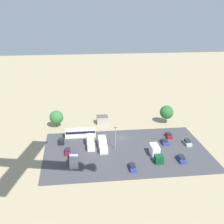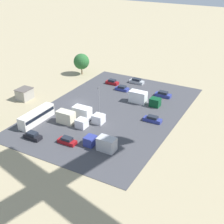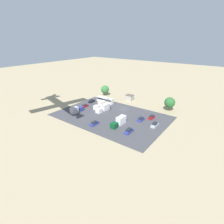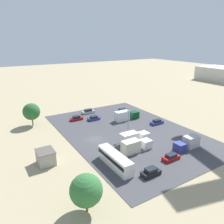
% 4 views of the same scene
% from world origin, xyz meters
% --- Properties ---
extents(ground_plane, '(400.00, 400.00, 0.00)m').
position_xyz_m(ground_plane, '(0.00, 0.00, 0.00)').
color(ground_plane, tan).
extents(parking_lot_surface, '(52.02, 34.77, 0.08)m').
position_xyz_m(parking_lot_surface, '(0.00, 10.73, 0.04)').
color(parking_lot_surface, '#424247').
rests_on(parking_lot_surface, ground).
extents(shed_building, '(4.35, 3.70, 3.17)m').
position_xyz_m(shed_building, '(5.25, -14.72, 1.59)').
color(shed_building, '#9E998E').
rests_on(shed_building, ground).
extents(bus, '(10.70, 2.47, 3.04)m').
position_xyz_m(bus, '(14.17, -2.44, 1.72)').
color(bus, silver).
rests_on(bus, ground).
extents(parked_car_0, '(1.86, 4.70, 1.61)m').
position_xyz_m(parked_car_0, '(-21.21, 8.14, 0.75)').
color(parked_car_0, '#ADB2B7').
rests_on(parked_car_0, ground).
extents(parked_car_1, '(1.78, 4.25, 1.46)m').
position_xyz_m(parked_car_1, '(18.52, 9.89, 0.69)').
color(parked_car_1, maroon).
rests_on(parked_car_1, ground).
extents(parked_car_2, '(1.86, 4.13, 1.63)m').
position_xyz_m(parked_car_2, '(20.71, 1.96, 0.76)').
color(parked_car_2, black).
rests_on(parked_car_2, ground).
extents(parked_car_3, '(1.83, 4.64, 1.64)m').
position_xyz_m(parked_car_3, '(-15.27, 19.39, 0.76)').
color(parked_car_3, navy).
rests_on(parked_car_3, ground).
extents(parked_car_4, '(1.98, 4.02, 1.44)m').
position_xyz_m(parked_car_4, '(-13.83, 6.73, 0.68)').
color(parked_car_4, navy).
rests_on(parked_car_4, ground).
extents(parked_car_5, '(1.74, 4.57, 1.50)m').
position_xyz_m(parked_car_5, '(0.19, 22.45, 0.71)').
color(parked_car_5, navy).
rests_on(parked_car_5, ground).
extents(parked_car_6, '(1.76, 4.08, 1.54)m').
position_xyz_m(parked_car_6, '(-16.78, 1.66, 0.72)').
color(parked_car_6, maroon).
rests_on(parked_car_6, ground).
extents(parked_truck_0, '(2.55, 8.44, 3.14)m').
position_xyz_m(parked_truck_0, '(7.23, 7.65, 1.52)').
color(parked_truck_0, silver).
rests_on(parked_truck_0, ground).
extents(parked_truck_1, '(2.45, 8.07, 3.06)m').
position_xyz_m(parked_truck_1, '(11.03, 5.37, 1.48)').
color(parked_truck_1, silver).
rests_on(parked_truck_1, ground).
extents(parked_truck_2, '(2.50, 7.14, 2.96)m').
position_xyz_m(parked_truck_2, '(16.62, 17.63, 1.43)').
color(parked_truck_2, navy).
rests_on(parked_truck_2, ground).
extents(parked_truck_3, '(2.40, 8.91, 3.28)m').
position_xyz_m(parked_truck_3, '(-8.30, 16.00, 1.58)').
color(parked_truck_3, '#0C4723').
rests_on(parked_truck_3, ground).
extents(tree_near_shed, '(5.32, 5.32, 7.23)m').
position_xyz_m(tree_near_shed, '(-19.88, -12.01, 4.57)').
color(tree_near_shed, brown).
rests_on(tree_near_shed, ground).
extents(light_pole_lot_centre, '(0.90, 0.28, 7.56)m').
position_xyz_m(light_pole_lot_centre, '(3.17, 8.81, 4.28)').
color(light_pole_lot_centre, gray).
rests_on(light_pole_lot_centre, ground).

